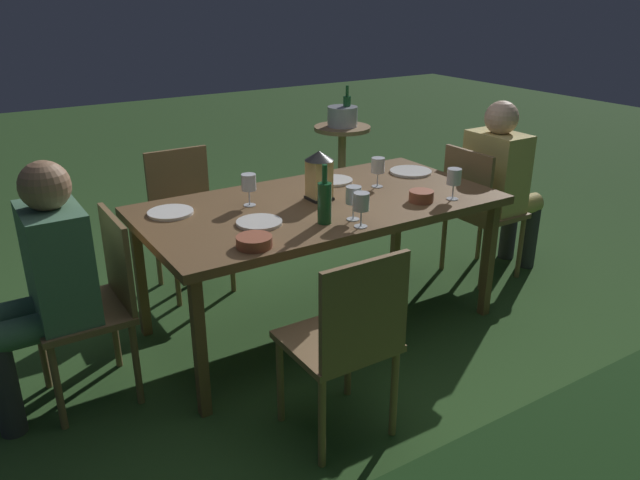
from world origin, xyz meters
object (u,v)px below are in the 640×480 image
(chair_head_far, at_px, (96,300))
(wine_glass_a, at_px, (378,167))
(wine_glass_c, at_px, (249,184))
(plate_d, at_px, (170,212))
(plate_a, at_px, (259,222))
(ice_bucket, at_px, (343,115))
(chair_side_right_b, at_px, (347,338))
(plate_b, at_px, (334,180))
(wine_glass_b, at_px, (361,203))
(chair_side_left_b, at_px, (187,213))
(person_in_green, at_px, (45,279))
(person_in_mustard, at_px, (502,179))
(lantern_centerpiece, at_px, (319,173))
(wine_glass_e, at_px, (454,178))
(bowl_bread, at_px, (254,241))
(bowl_olives, at_px, (421,196))
(dining_table, at_px, (320,211))
(green_bottle_on_table, at_px, (325,202))
(wine_glass_d, at_px, (354,197))
(side_table, at_px, (342,152))
(plate_c, at_px, (411,172))
(chair_head_near, at_px, (478,207))

(chair_head_far, relative_size, wine_glass_a, 5.15)
(wine_glass_c, bearing_deg, plate_d, -13.47)
(plate_a, distance_m, ice_bucket, 2.62)
(chair_side_right_b, relative_size, ice_bucket, 2.53)
(plate_a, height_order, plate_b, same)
(wine_glass_b, xyz_separation_m, plate_b, (-0.30, -0.68, -0.11))
(chair_side_left_b, distance_m, chair_side_right_b, 1.76)
(chair_side_right_b, bearing_deg, person_in_green, -42.32)
(chair_side_left_b, relative_size, plate_b, 4.01)
(plate_b, bearing_deg, person_in_mustard, 166.93)
(person_in_mustard, relative_size, chair_side_right_b, 1.32)
(lantern_centerpiece, relative_size, wine_glass_c, 1.57)
(wine_glass_a, distance_m, wine_glass_e, 0.45)
(plate_d, height_order, bowl_bread, bowl_bread)
(wine_glass_a, bearing_deg, bowl_olives, 96.26)
(dining_table, xyz_separation_m, wine_glass_c, (0.34, -0.14, 0.17))
(dining_table, bearing_deg, wine_glass_c, -22.45)
(green_bottle_on_table, bearing_deg, plate_b, -127.34)
(chair_head_far, xyz_separation_m, wine_glass_a, (-1.62, -0.05, 0.37))
(chair_side_right_b, distance_m, plate_b, 1.36)
(person_in_green, relative_size, wine_glass_b, 6.80)
(wine_glass_d, height_order, bowl_olives, wine_glass_d)
(green_bottle_on_table, height_order, plate_d, green_bottle_on_table)
(bowl_bread, bearing_deg, chair_side_right_b, 106.20)
(wine_glass_d, relative_size, side_table, 0.25)
(person_in_mustard, xyz_separation_m, plate_c, (0.63, -0.17, 0.11))
(wine_glass_a, relative_size, side_table, 0.25)
(wine_glass_e, bearing_deg, wine_glass_a, -62.60)
(person_in_green, distance_m, wine_glass_b, 1.44)
(person_in_green, xyz_separation_m, wine_glass_e, (-2.02, 0.35, 0.22))
(chair_side_left_b, height_order, side_table, chair_side_left_b)
(chair_head_far, xyz_separation_m, plate_d, (-0.46, -0.24, 0.26))
(chair_side_left_b, distance_m, side_table, 2.00)
(wine_glass_d, xyz_separation_m, bowl_olives, (-0.46, -0.03, -0.09))
(chair_head_near, distance_m, chair_head_far, 2.40)
(ice_bucket, bearing_deg, wine_glass_e, 70.95)
(person_in_mustard, bearing_deg, chair_head_near, -0.00)
(green_bottle_on_table, xyz_separation_m, plate_c, (-0.92, -0.45, -0.10))
(ice_bucket, bearing_deg, chair_head_near, 84.83)
(wine_glass_c, bearing_deg, ice_bucket, -136.01)
(plate_d, bearing_deg, chair_head_near, 173.03)
(wine_glass_e, bearing_deg, green_bottle_on_table, -4.56)
(chair_head_far, distance_m, plate_c, 1.99)
(wine_glass_d, bearing_deg, dining_table, -91.82)
(wine_glass_d, distance_m, plate_d, 0.92)
(plate_a, relative_size, side_table, 0.33)
(side_table, bearing_deg, wine_glass_d, 57.02)
(person_in_mustard, xyz_separation_m, wine_glass_d, (1.40, 0.32, 0.22))
(plate_a, bearing_deg, chair_head_far, -9.41)
(person_in_mustard, distance_m, green_bottle_on_table, 1.59)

